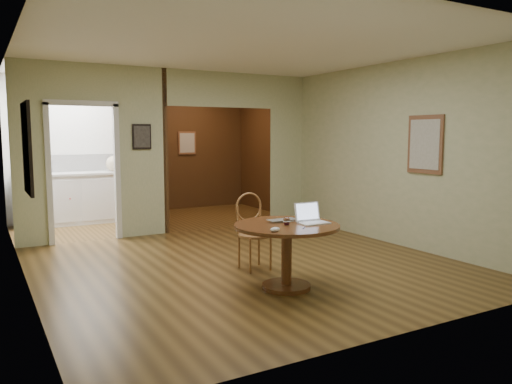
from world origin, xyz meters
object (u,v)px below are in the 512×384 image
closed_laptop (285,221)px  chair (252,227)px  dining_table (287,241)px  open_laptop (311,217)px

closed_laptop → chair: bearing=85.8°
closed_laptop → dining_table: bearing=-115.7°
dining_table → closed_laptop: bearing=66.3°
dining_table → open_laptop: (0.27, -0.05, 0.24)m
open_laptop → chair: bearing=103.5°
dining_table → closed_laptop: size_ratio=3.26×
chair → open_laptop: chair is taller
chair → dining_table: bearing=-95.5°
dining_table → chair: (0.08, 0.89, 0.00)m
open_laptop → closed_laptop: (-0.22, 0.16, -0.05)m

